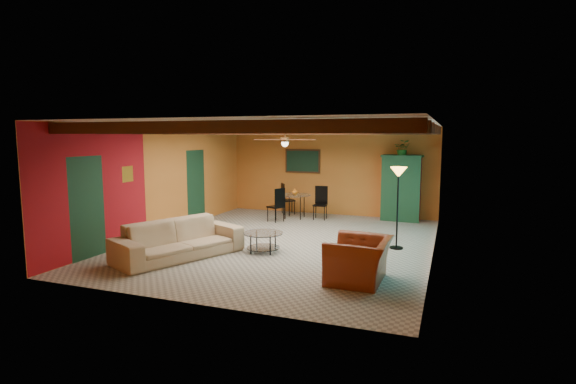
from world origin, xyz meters
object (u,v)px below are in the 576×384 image
at_px(dining_table, 295,202).
at_px(coffee_table, 263,242).
at_px(armchair, 359,260).
at_px(vase, 295,182).
at_px(sofa, 179,239).
at_px(floor_lamp, 397,208).
at_px(armoire, 401,189).
at_px(potted_plant, 403,149).

bearing_deg(dining_table, coffee_table, -80.17).
xyz_separation_m(armchair, vase, (-2.96, 5.10, 0.71)).
relative_size(sofa, coffee_table, 3.09).
distance_m(armchair, dining_table, 5.90).
xyz_separation_m(sofa, floor_lamp, (4.02, 2.27, 0.52)).
bearing_deg(coffee_table, vase, 99.83).
distance_m(sofa, coffee_table, 1.73).
bearing_deg(sofa, armoire, -9.00).
height_order(armchair, vase, vase).
relative_size(coffee_table, floor_lamp, 0.46).
bearing_deg(dining_table, floor_lamp, -38.65).
xyz_separation_m(dining_table, armoire, (3.01, 0.74, 0.43)).
xyz_separation_m(floor_lamp, vase, (-3.29, 2.63, 0.18)).
bearing_deg(vase, armchair, -59.90).
xyz_separation_m(sofa, armoire, (3.74, 5.64, 0.55)).
bearing_deg(coffee_table, armoire, 63.43).
xyz_separation_m(armoire, potted_plant, (0.00, 0.00, 1.16)).
bearing_deg(vase, sofa, -98.55).
bearing_deg(vase, dining_table, 0.00).
bearing_deg(armchair, sofa, -92.05).
height_order(armoire, potted_plant, potted_plant).
distance_m(armchair, potted_plant, 6.09).
distance_m(sofa, armoire, 6.79).
bearing_deg(armchair, potted_plant, -179.38).
distance_m(sofa, potted_plant, 6.98).
relative_size(armoire, vase, 9.81).
bearing_deg(sofa, floor_lamp, -36.02).
distance_m(armchair, armoire, 5.87).
relative_size(coffee_table, vase, 4.43).
bearing_deg(potted_plant, armchair, -90.49).
height_order(sofa, potted_plant, potted_plant).
relative_size(armchair, potted_plant, 2.34).
bearing_deg(armchair, dining_table, -148.79).
xyz_separation_m(armchair, dining_table, (-2.96, 5.10, 0.12)).
height_order(dining_table, vase, vase).
relative_size(sofa, floor_lamp, 1.43).
distance_m(armchair, vase, 5.94).
height_order(sofa, vase, vase).
height_order(armchair, floor_lamp, floor_lamp).
height_order(floor_lamp, vase, floor_lamp).
bearing_deg(sofa, dining_table, 16.02).
relative_size(armchair, dining_table, 0.60).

